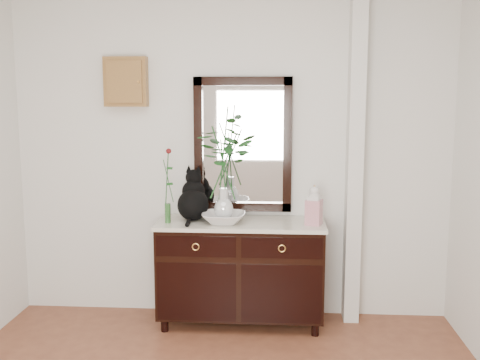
# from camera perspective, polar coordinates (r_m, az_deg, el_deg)

# --- Properties ---
(wall_back) EXTENTS (3.60, 0.04, 2.70)m
(wall_back) POSITION_cam_1_polar(r_m,az_deg,el_deg) (4.63, -0.94, 2.50)
(wall_back) COLOR silver
(wall_back) RESTS_ON ground
(pilaster) EXTENTS (0.12, 0.20, 2.70)m
(pilaster) POSITION_cam_1_polar(r_m,az_deg,el_deg) (4.57, 11.56, 2.25)
(pilaster) COLOR silver
(pilaster) RESTS_ON ground
(sideboard) EXTENTS (1.33, 0.52, 0.82)m
(sideboard) POSITION_cam_1_polar(r_m,az_deg,el_deg) (4.56, 0.09, -8.87)
(sideboard) COLOR black
(sideboard) RESTS_ON ground
(wall_mirror) EXTENTS (0.80, 0.06, 1.10)m
(wall_mirror) POSITION_cam_1_polar(r_m,az_deg,el_deg) (4.60, 0.28, 3.59)
(wall_mirror) COLOR black
(wall_mirror) RESTS_ON wall_back
(key_cabinet) EXTENTS (0.35, 0.10, 0.40)m
(key_cabinet) POSITION_cam_1_polar(r_m,az_deg,el_deg) (4.71, -11.51, 9.75)
(key_cabinet) COLOR brown
(key_cabinet) RESTS_ON wall_back
(cat) EXTENTS (0.31, 0.37, 0.41)m
(cat) POSITION_cam_1_polar(r_m,az_deg,el_deg) (4.51, -4.81, -1.49)
(cat) COLOR black
(cat) RESTS_ON sideboard
(lotus_bowl) EXTENTS (0.35, 0.35, 0.08)m
(lotus_bowl) POSITION_cam_1_polar(r_m,az_deg,el_deg) (4.40, -1.67, -3.88)
(lotus_bowl) COLOR silver
(lotus_bowl) RESTS_ON sideboard
(vase_branches) EXTENTS (0.43, 0.43, 0.90)m
(vase_branches) POSITION_cam_1_polar(r_m,az_deg,el_deg) (4.33, -1.69, 1.69)
(vase_branches) COLOR silver
(vase_branches) RESTS_ON lotus_bowl
(bud_vase_rose) EXTENTS (0.09, 0.09, 0.60)m
(bud_vase_rose) POSITION_cam_1_polar(r_m,az_deg,el_deg) (4.40, -7.41, -0.54)
(bud_vase_rose) COLOR #2C5C29
(bud_vase_rose) RESTS_ON sideboard
(ginger_jar) EXTENTS (0.15, 0.15, 0.31)m
(ginger_jar) POSITION_cam_1_polar(r_m,az_deg,el_deg) (4.36, 7.53, -2.52)
(ginger_jar) COLOR white
(ginger_jar) RESTS_ON sideboard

